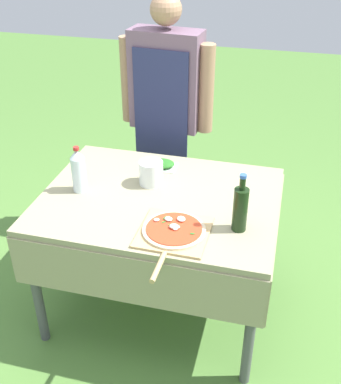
{
  "coord_description": "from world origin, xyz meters",
  "views": [
    {
      "loc": [
        0.6,
        -2.08,
        2.15
      ],
      "look_at": [
        0.06,
        0.0,
        0.82
      ],
      "focal_mm": 45.0,
      "sensor_mm": 36.0,
      "label": 1
    }
  ],
  "objects": [
    {
      "name": "water_bottle",
      "position": [
        -0.43,
        -0.04,
        0.91
      ],
      "size": [
        0.08,
        0.08,
        0.26
      ],
      "color": "silver",
      "rests_on": "prep_table"
    },
    {
      "name": "person_cook",
      "position": [
        -0.17,
        0.79,
        0.99
      ],
      "size": [
        0.63,
        0.24,
        1.67
      ],
      "rotation": [
        0.0,
        0.0,
        3.05
      ],
      "color": "#70604C",
      "rests_on": "ground"
    },
    {
      "name": "pizza_on_peel",
      "position": [
        0.15,
        -0.3,
        0.8
      ],
      "size": [
        0.33,
        0.53,
        0.05
      ],
      "rotation": [
        0.0,
        0.0,
        -0.01
      ],
      "color": "tan",
      "rests_on": "prep_table"
    },
    {
      "name": "oil_bottle",
      "position": [
        0.45,
        -0.18,
        0.9
      ],
      "size": [
        0.07,
        0.07,
        0.3
      ],
      "color": "black",
      "rests_on": "prep_table"
    },
    {
      "name": "herb_container",
      "position": [
        -0.07,
        0.32,
        0.8
      ],
      "size": [
        0.17,
        0.13,
        0.04
      ],
      "rotation": [
        0.0,
        0.0,
        0.02
      ],
      "color": "silver",
      "rests_on": "prep_table"
    },
    {
      "name": "prep_table",
      "position": [
        0.0,
        0.0,
        0.69
      ],
      "size": [
        1.27,
        0.97,
        0.78
      ],
      "color": "gray",
      "rests_on": "ground"
    },
    {
      "name": "mixing_tub",
      "position": [
        -0.08,
        0.13,
        0.85
      ],
      "size": [
        0.13,
        0.13,
        0.13
      ],
      "primitive_type": "cylinder",
      "color": "silver",
      "rests_on": "prep_table"
    },
    {
      "name": "ground_plane",
      "position": [
        0.0,
        0.0,
        0.0
      ],
      "size": [
        12.0,
        12.0,
        0.0
      ],
      "primitive_type": "plane",
      "color": "#517F38"
    }
  ]
}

